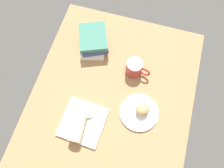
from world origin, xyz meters
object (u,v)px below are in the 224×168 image
at_px(round_plate, 139,112).
at_px(breakfast_wrap, 78,127).
at_px(coffee_mug, 135,68).
at_px(scone_pastry, 143,109).
at_px(sauce_cup, 88,114).
at_px(book_stack, 93,41).
at_px(square_plate, 83,122).

bearing_deg(round_plate, breakfast_wrap, 121.08).
height_order(round_plate, coffee_mug, coffee_mug).
height_order(breakfast_wrap, coffee_mug, coffee_mug).
relative_size(scone_pastry, coffee_mug, 0.51).
bearing_deg(breakfast_wrap, coffee_mug, -120.15).
bearing_deg(round_plate, scone_pastry, -47.17).
bearing_deg(breakfast_wrap, scone_pastry, -152.19).
relative_size(round_plate, sauce_cup, 4.23).
bearing_deg(book_stack, sauce_cup, -166.14).
height_order(scone_pastry, square_plate, scone_pastry).
relative_size(round_plate, breakfast_wrap, 1.42).
relative_size(square_plate, book_stack, 0.91).
relative_size(round_plate, scone_pastry, 2.84).
bearing_deg(breakfast_wrap, round_plate, -152.77).
bearing_deg(book_stack, scone_pastry, -130.81).
bearing_deg(square_plate, coffee_mug, -27.23).
xyz_separation_m(square_plate, breakfast_wrap, (-0.04, 0.01, 0.04)).
bearing_deg(round_plate, sauce_cup, 108.30).
bearing_deg(coffee_mug, round_plate, -159.93).
bearing_deg(scone_pastry, sauce_cup, 109.73).
bearing_deg(coffee_mug, breakfast_wrap, 153.69).
bearing_deg(scone_pastry, square_plate, 116.92).
distance_m(breakfast_wrap, book_stack, 0.52).
xyz_separation_m(book_stack, coffee_mug, (-0.11, -0.28, 0.00)).
bearing_deg(square_plate, scone_pastry, -63.08).
height_order(scone_pastry, book_stack, book_stack).
height_order(scone_pastry, coffee_mug, coffee_mug).
height_order(square_plate, breakfast_wrap, breakfast_wrap).
relative_size(sauce_cup, book_stack, 0.20).
xyz_separation_m(breakfast_wrap, book_stack, (0.52, 0.08, 0.00)).
distance_m(sauce_cup, coffee_mug, 0.37).
relative_size(scone_pastry, book_stack, 0.30).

